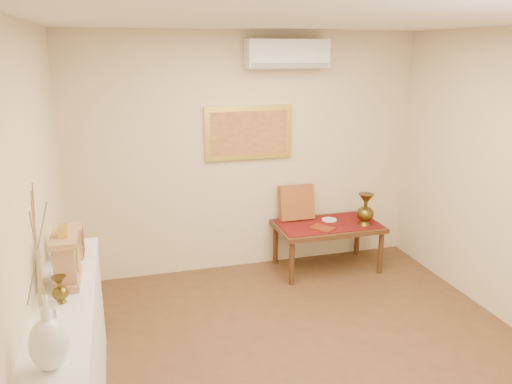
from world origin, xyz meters
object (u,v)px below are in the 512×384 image
object	(u,v)px
brass_urn_tall	(366,206)
mantel_clock	(67,259)
low_table	(328,229)
wooden_chest	(73,242)
white_vase	(40,277)
display_ledge	(72,361)

from	to	relation	value
brass_urn_tall	mantel_clock	size ratio (longest dim) A/B	1.09
brass_urn_tall	mantel_clock	xyz separation A→B (m)	(-3.05, -1.55, 0.37)
brass_urn_tall	low_table	world-z (taller)	brass_urn_tall
brass_urn_tall	wooden_chest	xyz separation A→B (m)	(-3.05, -1.10, 0.32)
white_vase	mantel_clock	world-z (taller)	white_vase
white_vase	display_ledge	world-z (taller)	white_vase
white_vase	brass_urn_tall	size ratio (longest dim) A/B	2.22
white_vase	wooden_chest	distance (m)	1.48
mantel_clock	low_table	size ratio (longest dim) A/B	0.34
mantel_clock	display_ledge	bearing A→B (deg)	-95.25
white_vase	wooden_chest	world-z (taller)	white_vase
low_table	wooden_chest	bearing A→B (deg)	-154.88
mantel_clock	white_vase	bearing A→B (deg)	-90.60
display_ledge	mantel_clock	distance (m)	0.69
display_ledge	wooden_chest	bearing A→B (deg)	88.21
low_table	white_vase	bearing A→B (deg)	-134.95
white_vase	mantel_clock	bearing A→B (deg)	89.40
white_vase	brass_urn_tall	distance (m)	4.03
mantel_clock	wooden_chest	world-z (taller)	mantel_clock
display_ledge	mantel_clock	size ratio (longest dim) A/B	4.93
white_vase	display_ledge	distance (m)	1.27
white_vase	low_table	bearing A→B (deg)	45.05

